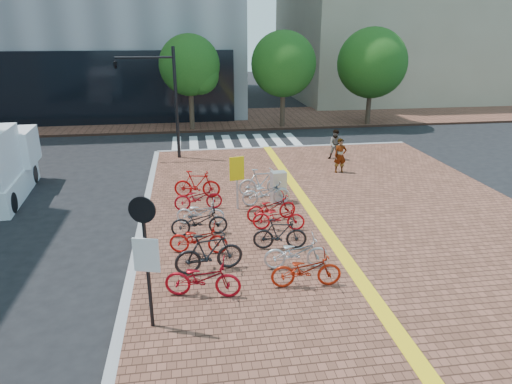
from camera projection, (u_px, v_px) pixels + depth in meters
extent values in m
plane|color=black|center=(270.00, 250.00, 13.93)|extent=(120.00, 120.00, 0.00)
cube|color=brown|center=(450.00, 344.00, 9.67)|extent=(14.00, 34.00, 0.15)
cube|color=yellow|center=(406.00, 345.00, 9.50)|extent=(0.40, 34.00, 0.01)
cube|color=gray|center=(110.00, 379.00, 8.69)|extent=(0.25, 34.00, 0.15)
cube|color=gray|center=(285.00, 148.00, 25.48)|extent=(14.00, 0.25, 0.15)
cube|color=brown|center=(219.00, 119.00, 33.44)|extent=(70.00, 8.00, 0.15)
cube|color=silver|center=(177.00, 144.00, 26.53)|extent=(0.50, 4.00, 0.01)
cube|color=silver|center=(194.00, 144.00, 26.67)|extent=(0.50, 4.00, 0.01)
cube|color=silver|center=(211.00, 143.00, 26.81)|extent=(0.50, 4.00, 0.01)
cube|color=silver|center=(228.00, 142.00, 26.95)|extent=(0.50, 4.00, 0.01)
cube|color=silver|center=(245.00, 142.00, 27.09)|extent=(0.50, 4.00, 0.01)
cube|color=silver|center=(261.00, 141.00, 27.23)|extent=(0.50, 4.00, 0.01)
cube|color=silver|center=(278.00, 141.00, 27.37)|extent=(0.50, 4.00, 0.01)
cube|color=silver|center=(294.00, 140.00, 27.51)|extent=(0.50, 4.00, 0.01)
cylinder|color=#38281E|center=(192.00, 109.00, 29.43)|extent=(0.32, 0.32, 2.60)
sphere|color=#194714|center=(189.00, 65.00, 28.50)|extent=(3.80, 3.80, 3.80)
sphere|color=#194714|center=(200.00, 75.00, 28.51)|extent=(2.40, 2.40, 2.40)
cylinder|color=#38281E|center=(283.00, 107.00, 30.28)|extent=(0.32, 0.32, 2.60)
sphere|color=#194714|center=(283.00, 64.00, 29.34)|extent=(4.20, 4.20, 4.20)
sphere|color=#194714|center=(293.00, 74.00, 29.35)|extent=(2.40, 2.40, 2.40)
cylinder|color=#38281E|center=(369.00, 105.00, 31.12)|extent=(0.32, 0.32, 2.60)
sphere|color=#194714|center=(372.00, 63.00, 30.18)|extent=(4.60, 4.60, 4.60)
sphere|color=#194714|center=(382.00, 73.00, 30.19)|extent=(2.40, 2.40, 2.40)
imported|color=#A20B17|center=(203.00, 278.00, 11.10)|extent=(1.97, 1.03, 0.99)
imported|color=black|center=(209.00, 253.00, 12.21)|extent=(1.94, 0.85, 1.13)
imported|color=#B4110C|center=(198.00, 239.00, 13.28)|extent=(1.80, 0.92, 0.90)
imported|color=black|center=(199.00, 221.00, 14.42)|extent=(1.82, 0.70, 0.94)
imported|color=silver|center=(200.00, 212.00, 15.26)|extent=(1.70, 0.84, 0.85)
imported|color=#A20B16|center=(198.00, 198.00, 16.48)|extent=(1.77, 0.71, 0.91)
imported|color=#BC0E0D|center=(197.00, 184.00, 17.63)|extent=(1.86, 0.84, 1.08)
imported|color=#A21F0B|center=(306.00, 270.00, 11.54)|extent=(1.83, 0.73, 0.95)
imported|color=#BABBBF|center=(296.00, 252.00, 12.43)|extent=(1.82, 0.72, 0.94)
imported|color=black|center=(280.00, 234.00, 13.52)|extent=(1.65, 0.65, 0.97)
imported|color=red|center=(279.00, 217.00, 14.82)|extent=(1.78, 0.89, 0.89)
imported|color=#A10B0E|center=(271.00, 207.00, 15.56)|extent=(1.85, 0.93, 0.93)
imported|color=#B7B7BC|center=(266.00, 193.00, 16.91)|extent=(1.84, 0.71, 0.96)
imported|color=#B9B9BE|center=(262.00, 182.00, 17.84)|extent=(1.87, 0.66, 1.10)
imported|color=gray|center=(340.00, 156.00, 20.65)|extent=(0.57, 0.38, 1.57)
imported|color=#525A68|center=(336.00, 145.00, 22.74)|extent=(0.88, 0.78, 1.51)
cube|color=#B6B6BB|center=(278.00, 187.00, 17.17)|extent=(0.59, 0.46, 1.19)
cylinder|color=#B7B7BC|center=(237.00, 184.00, 16.37)|extent=(0.09, 0.09, 1.92)
cube|color=yellow|center=(237.00, 169.00, 16.12)|extent=(0.53, 0.17, 0.86)
cylinder|color=black|center=(147.00, 265.00, 9.63)|extent=(0.10, 0.10, 3.05)
cylinder|color=black|center=(142.00, 210.00, 9.14)|extent=(0.56, 0.20, 0.57)
cube|color=silver|center=(146.00, 255.00, 9.48)|extent=(0.55, 0.19, 0.76)
cylinder|color=black|center=(176.00, 104.00, 22.40)|extent=(0.16, 0.16, 5.43)
cylinder|color=black|center=(144.00, 57.00, 21.46)|extent=(2.71, 0.11, 0.11)
imported|color=black|center=(115.00, 64.00, 21.36)|extent=(0.24, 1.12, 0.45)
cube|color=white|center=(1.00, 148.00, 18.87)|extent=(2.26, 2.26, 1.44)
cylinder|color=black|center=(33.00, 174.00, 19.83)|extent=(0.30, 0.79, 0.78)
cylinder|color=black|center=(11.00, 203.00, 16.58)|extent=(0.30, 0.79, 0.78)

